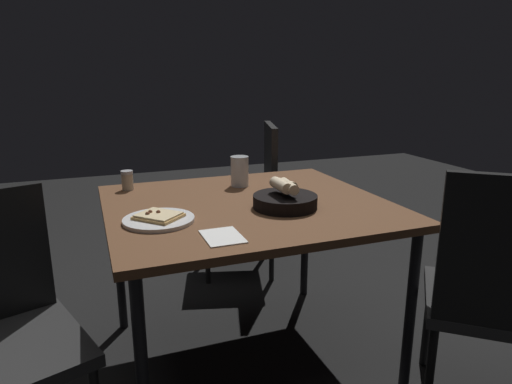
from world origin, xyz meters
name	(u,v)px	position (x,y,z in m)	size (l,w,h in m)	color
ground	(248,355)	(0.00, 0.00, 0.00)	(8.00, 8.00, 0.00)	black
dining_table	(247,216)	(0.00, 0.00, 0.65)	(0.99, 1.11, 0.71)	brown
pizza_plate	(159,219)	(0.12, -0.37, 0.72)	(0.25, 0.25, 0.04)	silver
bread_basket	(285,199)	(0.12, 0.11, 0.75)	(0.25, 0.25, 0.11)	black
beer_glass	(240,173)	(-0.27, 0.06, 0.77)	(0.08, 0.08, 0.14)	silver
pepper_shaker	(127,181)	(-0.38, -0.43, 0.75)	(0.05, 0.05, 0.09)	#BFB299
napkin	(222,237)	(0.35, -0.21, 0.71)	(0.16, 0.12, 0.00)	white
chair_far	(499,289)	(0.66, 0.66, 0.52)	(0.62, 0.62, 0.93)	#282828
chair_spare	(252,189)	(-0.87, 0.34, 0.53)	(0.54, 0.54, 0.92)	#2D2D2D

